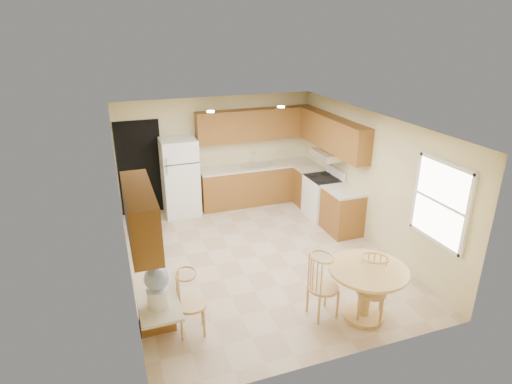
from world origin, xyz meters
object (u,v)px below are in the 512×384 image
object	(u,v)px
water_crock	(157,286)
dining_table	(367,286)
chair_desk	(192,300)
chair_table_a	(327,283)
stove	(323,197)
refrigerator	(180,177)
chair_table_b	(376,287)

from	to	relation	value
water_crock	dining_table	bearing A→B (deg)	-4.25
chair_desk	chair_table_a	bearing A→B (deg)	89.40
stove	dining_table	size ratio (longest dim) A/B	0.98
refrigerator	chair_table_a	bearing A→B (deg)	-74.07
chair_table_a	chair_table_b	distance (m)	0.67
stove	chair_table_b	xyz separation A→B (m)	(-1.02, -3.47, 0.13)
dining_table	chair_desk	bearing A→B (deg)	169.57
refrigerator	stove	world-z (taller)	refrigerator
refrigerator	stove	distance (m)	3.15
chair_table_b	chair_table_a	bearing A→B (deg)	7.32
refrigerator	water_crock	distance (m)	4.46
chair_table_a	stove	bearing A→B (deg)	148.19
stove	dining_table	bearing A→B (deg)	-107.89
chair_table_b	stove	bearing A→B (deg)	-72.14
chair_table_a	water_crock	distance (m)	2.35
chair_table_a	water_crock	world-z (taller)	water_crock
refrigerator	water_crock	world-z (taller)	refrigerator
dining_table	chair_table_b	xyz separation A→B (m)	(0.05, -0.15, 0.06)
stove	chair_table_b	bearing A→B (deg)	-106.41
chair_table_a	chair_desk	distance (m)	1.87
chair_table_a	water_crock	bearing A→B (deg)	-96.09
chair_table_a	dining_table	bearing A→B (deg)	69.52
water_crock	chair_desk	bearing A→B (deg)	27.10
refrigerator	dining_table	world-z (taller)	refrigerator
chair_table_a	chair_desk	bearing A→B (deg)	-103.49
refrigerator	water_crock	xyz separation A→B (m)	(-1.05, -4.33, 0.19)
dining_table	stove	bearing A→B (deg)	72.11
water_crock	chair_table_b	bearing A→B (deg)	-7.10
refrigerator	stove	xyz separation A→B (m)	(2.88, -1.22, -0.39)
dining_table	chair_table_b	world-z (taller)	chair_table_b
chair_table_a	chair_table_b	bearing A→B (deg)	58.36
chair_table_b	water_crock	world-z (taller)	water_crock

